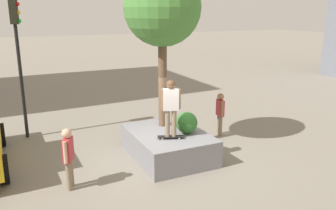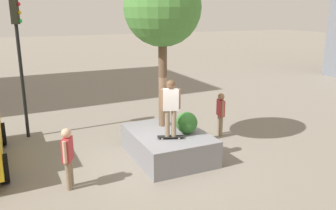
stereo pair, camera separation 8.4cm
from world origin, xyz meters
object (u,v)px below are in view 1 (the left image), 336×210
pedestrian_crossing (220,111)px  passerby_with_bag (68,155)px  plaza_tree (162,9)px  traffic_light_corner (18,47)px  skateboarder (171,104)px  planter_ledge (168,144)px  skateboard (171,137)px

pedestrian_crossing → passerby_with_bag: bearing=107.0°
plaza_tree → traffic_light_corner: bearing=52.3°
plaza_tree → skateboarder: (-1.25, 0.30, -2.74)m
planter_ledge → skateboard: 0.75m
traffic_light_corner → passerby_with_bag: (-4.68, -0.74, -2.40)m
planter_ledge → pedestrian_crossing: bearing=-69.0°
traffic_light_corner → passerby_with_bag: size_ratio=2.97×
planter_ledge → passerby_with_bag: size_ratio=1.76×
passerby_with_bag → pedestrian_crossing: size_ratio=1.03×
traffic_light_corner → plaza_tree: bearing=-127.7°
skateboard → traffic_light_corner: size_ratio=0.16×
traffic_light_corner → pedestrian_crossing: bearing=-113.5°
skateboarder → pedestrian_crossing: 3.36m
skateboarder → pedestrian_crossing: skateboarder is taller
planter_ledge → traffic_light_corner: bearing=45.7°
passerby_with_bag → pedestrian_crossing: bearing=-73.0°
plaza_tree → traffic_light_corner: size_ratio=1.02×
skateboarder → pedestrian_crossing: (1.56, -2.81, -0.97)m
skateboarder → traffic_light_corner: (4.44, 3.82, 1.46)m
skateboarder → planter_ledge: bearing=-17.0°
planter_ledge → pedestrian_crossing: pedestrian_crossing is taller
planter_ledge → skateboarder: (-0.55, 0.17, 1.50)m
plaza_tree → traffic_light_corner: (3.19, 4.13, -1.28)m
traffic_light_corner → pedestrian_crossing: size_ratio=3.05×
pedestrian_crossing → skateboard: bearing=119.1°
planter_ledge → passerby_with_bag: 3.39m
passerby_with_bag → planter_ledge: bearing=-76.4°
skateboard → passerby_with_bag: 3.09m
plaza_tree → pedestrian_crossing: plaza_tree is taller
skateboarder → passerby_with_bag: bearing=94.4°
planter_ledge → skateboard: skateboard is taller
traffic_light_corner → pedestrian_crossing: traffic_light_corner is taller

